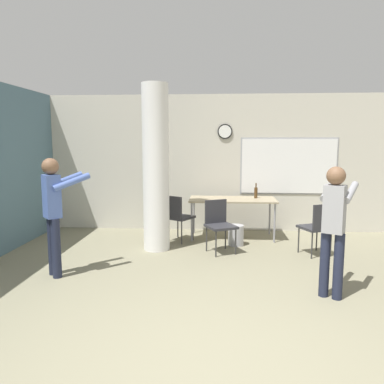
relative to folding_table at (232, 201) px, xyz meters
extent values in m
plane|color=gray|center=(-0.34, -4.38, -0.71)|extent=(24.00, 24.00, 0.00)
cube|color=beige|center=(-0.34, 0.68, 0.69)|extent=(8.00, 0.12, 2.80)
cylinder|color=black|center=(-0.15, 0.60, 1.34)|extent=(0.30, 0.03, 0.30)
cylinder|color=white|center=(-0.15, 0.59, 1.34)|extent=(0.26, 0.01, 0.25)
cube|color=#99999E|center=(1.16, 0.61, 0.64)|extent=(1.96, 0.01, 1.16)
cube|color=white|center=(1.16, 0.60, 0.64)|extent=(1.90, 0.02, 1.10)
cylinder|color=white|center=(-1.33, -0.88, 0.69)|extent=(0.45, 0.45, 2.80)
cube|color=tan|center=(0.00, 0.00, 0.03)|extent=(1.64, 0.77, 0.03)
cylinder|color=gray|center=(-0.76, -0.32, -0.35)|extent=(0.04, 0.04, 0.73)
cylinder|color=gray|center=(0.76, -0.32, -0.35)|extent=(0.04, 0.04, 0.73)
cylinder|color=gray|center=(-0.76, 0.32, -0.35)|extent=(0.04, 0.04, 0.73)
cylinder|color=gray|center=(0.76, 0.32, -0.35)|extent=(0.04, 0.04, 0.73)
cylinder|color=#4C3319|center=(0.45, 0.11, 0.15)|extent=(0.06, 0.06, 0.20)
cylinder|color=#4C3319|center=(0.45, 0.11, 0.30)|extent=(0.03, 0.03, 0.09)
cylinder|color=#B2B2B7|center=(0.05, -0.55, -0.53)|extent=(0.28, 0.28, 0.37)
cube|color=#2D2D33|center=(1.31, -1.02, -0.26)|extent=(0.57, 0.57, 0.04)
cube|color=#2D2D33|center=(1.39, -1.21, -0.04)|extent=(0.38, 0.18, 0.40)
cylinder|color=#333333|center=(1.41, -0.79, -0.50)|extent=(0.02, 0.02, 0.43)
cylinder|color=#333333|center=(1.07, -0.92, -0.50)|extent=(0.02, 0.02, 0.43)
cylinder|color=#333333|center=(1.54, -1.12, -0.50)|extent=(0.02, 0.02, 0.43)
cylinder|color=#333333|center=(1.21, -1.26, -0.50)|extent=(0.02, 0.02, 0.43)
cube|color=#2D2D33|center=(-0.99, -0.32, -0.26)|extent=(0.60, 0.60, 0.04)
cube|color=#2D2D33|center=(-1.09, -0.49, -0.04)|extent=(0.35, 0.23, 0.40)
cylinder|color=#333333|center=(-0.74, -0.26, -0.50)|extent=(0.02, 0.02, 0.43)
cylinder|color=#333333|center=(-1.05, -0.07, -0.50)|extent=(0.02, 0.02, 0.43)
cylinder|color=#333333|center=(-0.93, -0.57, -0.50)|extent=(0.02, 0.02, 0.43)
cylinder|color=#333333|center=(-1.24, -0.38, -0.50)|extent=(0.02, 0.02, 0.43)
cube|color=#2D2D33|center=(-0.23, -1.04, -0.26)|extent=(0.59, 0.59, 0.04)
cube|color=#2D2D33|center=(-0.32, -0.85, -0.04)|extent=(0.37, 0.20, 0.40)
cylinder|color=#333333|center=(-0.31, -1.28, -0.50)|extent=(0.02, 0.02, 0.43)
cylinder|color=#333333|center=(0.02, -1.12, -0.50)|extent=(0.02, 0.02, 0.43)
cylinder|color=#333333|center=(-0.47, -0.95, -0.50)|extent=(0.02, 0.02, 0.43)
cylinder|color=#333333|center=(-0.14, -0.79, -0.50)|extent=(0.02, 0.02, 0.43)
cylinder|color=#1E2338|center=(1.13, -2.80, -0.32)|extent=(0.12, 0.12, 0.79)
cylinder|color=#1E2338|center=(0.99, -2.72, -0.32)|extent=(0.12, 0.12, 0.79)
cube|color=#99999E|center=(1.06, -2.76, 0.36)|extent=(0.29, 0.27, 0.56)
sphere|color=brown|center=(1.06, -2.76, 0.75)|extent=(0.21, 0.21, 0.21)
cylinder|color=#99999E|center=(1.28, -2.63, 0.54)|extent=(0.32, 0.47, 0.22)
cylinder|color=#99999E|center=(1.06, -2.50, 0.54)|extent=(0.32, 0.47, 0.22)
cube|color=white|center=(1.17, -2.31, 0.54)|extent=(0.10, 0.13, 0.04)
cylinder|color=#1E2338|center=(-2.47, -2.33, -0.30)|extent=(0.12, 0.12, 0.82)
cylinder|color=#1E2338|center=(-2.58, -2.21, -0.30)|extent=(0.12, 0.12, 0.82)
cube|color=#4C66AD|center=(-2.52, -2.27, 0.40)|extent=(0.30, 0.31, 0.58)
sphere|color=brown|center=(-2.52, -2.27, 0.81)|extent=(0.22, 0.22, 0.22)
cylinder|color=#4C66AD|center=(-2.26, -2.22, 0.59)|extent=(0.44, 0.41, 0.23)
cylinder|color=#4C66AD|center=(-2.44, -2.02, 0.59)|extent=(0.44, 0.41, 0.23)
camera|label=1|loc=(-0.30, -7.12, 1.14)|focal=35.00mm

